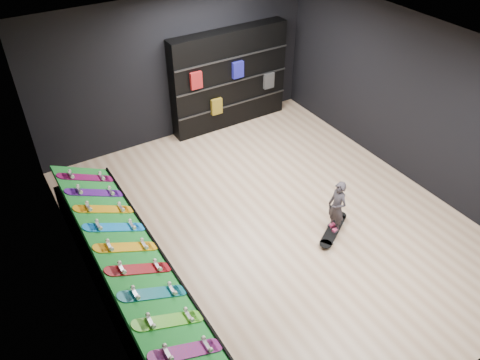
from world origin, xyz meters
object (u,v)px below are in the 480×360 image
back_shelving (229,79)px  display_rack (127,272)px  floor_skateboard (333,230)px  child (336,216)px

back_shelving → display_rack: bearing=-138.0°
display_rack → floor_skateboard: 3.39m
floor_skateboard → child: 0.33m
back_shelving → child: bearing=-95.3°
child → back_shelving: bearing=174.2°
display_rack → back_shelving: (3.68, 3.32, 0.82)m
display_rack → child: child is taller
display_rack → back_shelving: 5.03m
display_rack → floor_skateboard: (3.30, -0.73, -0.20)m
back_shelving → floor_skateboard: bearing=-95.3°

